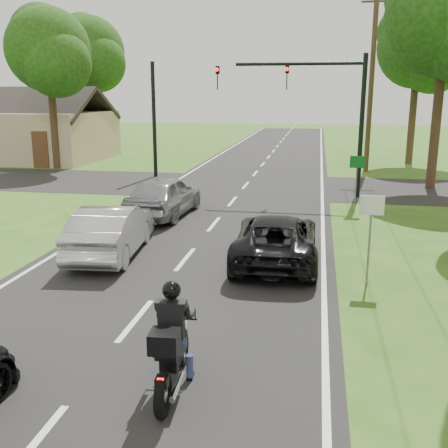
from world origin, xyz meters
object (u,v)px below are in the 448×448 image
(utility_pole_far, at_px, (371,81))
(sign_green, at_px, (357,170))
(dark_suv, at_px, (276,238))
(silver_suv, at_px, (164,196))
(silver_sedan, at_px, (111,230))
(sign_white, at_px, (371,218))
(traffic_signal, at_px, (318,100))
(motorcycle_rider, at_px, (172,349))

(utility_pole_far, xyz_separation_m, sign_green, (-1.30, -11.02, -3.49))
(dark_suv, height_order, silver_suv, silver_suv)
(silver_sedan, bearing_deg, dark_suv, 176.68)
(silver_sedan, height_order, utility_pole_far, utility_pole_far)
(silver_sedan, height_order, sign_white, sign_white)
(traffic_signal, height_order, sign_green, traffic_signal)
(silver_suv, xyz_separation_m, sign_green, (6.93, 2.06, 0.83))
(dark_suv, distance_m, sign_white, 2.78)
(dark_suv, xyz_separation_m, sign_green, (2.47, 6.71, 0.95))
(traffic_signal, distance_m, sign_white, 11.39)
(silver_suv, bearing_deg, traffic_signal, -132.91)
(traffic_signal, bearing_deg, sign_green, -62.62)
(dark_suv, relative_size, traffic_signal, 0.72)
(utility_pole_far, xyz_separation_m, sign_white, (-1.50, -19.02, -3.49))
(silver_sedan, relative_size, sign_green, 2.01)
(silver_suv, relative_size, traffic_signal, 0.70)
(motorcycle_rider, distance_m, sign_white, 6.29)
(silver_suv, bearing_deg, silver_sedan, 92.85)
(silver_sedan, xyz_separation_m, sign_green, (7.00, 6.92, 0.88))
(silver_suv, bearing_deg, sign_white, 142.25)
(sign_white, bearing_deg, dark_suv, 150.48)
(silver_sedan, bearing_deg, motorcycle_rider, 112.93)
(silver_sedan, xyz_separation_m, utility_pole_far, (8.30, 17.94, 4.37))
(motorcycle_rider, bearing_deg, dark_suv, 77.67)
(silver_suv, distance_m, sign_green, 7.28)
(utility_pole_far, bearing_deg, silver_sedan, -114.82)
(silver_suv, bearing_deg, motorcycle_rider, 110.71)
(utility_pole_far, height_order, sign_white, utility_pole_far)
(motorcycle_rider, xyz_separation_m, sign_green, (3.49, 13.28, 0.91))
(silver_sedan, height_order, traffic_signal, traffic_signal)
(silver_sedan, bearing_deg, sign_white, 165.04)
(dark_suv, height_order, silver_sedan, silver_sedan)
(motorcycle_rider, distance_m, silver_suv, 11.73)
(motorcycle_rider, relative_size, traffic_signal, 0.32)
(motorcycle_rider, xyz_separation_m, traffic_signal, (1.93, 16.30, 3.45))
(motorcycle_rider, bearing_deg, silver_suv, 103.56)
(motorcycle_rider, xyz_separation_m, silver_sedan, (-3.51, 6.36, 0.03))
(motorcycle_rider, distance_m, traffic_signal, 16.77)
(sign_white, relative_size, sign_green, 1.00)
(dark_suv, relative_size, silver_sedan, 1.08)
(silver_sedan, bearing_deg, utility_pole_far, -120.79)
(motorcycle_rider, distance_m, silver_sedan, 7.26)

